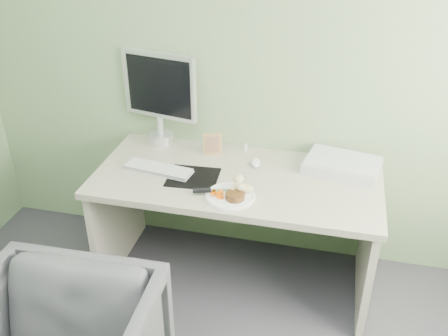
% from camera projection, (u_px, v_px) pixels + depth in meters
% --- Properties ---
extents(wall_back, '(3.50, 0.00, 3.50)m').
position_uv_depth(wall_back, '(252.00, 49.00, 2.80)').
color(wall_back, '#68805A').
rests_on(wall_back, floor).
extents(desk, '(1.60, 0.75, 0.73)m').
position_uv_depth(desk, '(236.00, 203.00, 2.88)').
color(desk, '#B6B099').
rests_on(desk, floor).
extents(plate, '(0.26, 0.26, 0.01)m').
position_uv_depth(plate, '(230.00, 196.00, 2.60)').
color(plate, white).
rests_on(plate, desk).
extents(steak, '(0.12, 0.12, 0.03)m').
position_uv_depth(steak, '(235.00, 196.00, 2.56)').
color(steak, black).
rests_on(steak, plate).
extents(potato_pile, '(0.14, 0.11, 0.07)m').
position_uv_depth(potato_pile, '(240.00, 186.00, 2.61)').
color(potato_pile, tan).
rests_on(potato_pile, plate).
extents(carrot_heap, '(0.07, 0.06, 0.04)m').
position_uv_depth(carrot_heap, '(218.00, 193.00, 2.58)').
color(carrot_heap, '#FF6B05').
rests_on(carrot_heap, plate).
extents(steak_knife, '(0.25, 0.09, 0.02)m').
position_uv_depth(steak_knife, '(210.00, 190.00, 2.62)').
color(steak_knife, silver).
rests_on(steak_knife, plate).
extents(mousepad, '(0.29, 0.26, 0.00)m').
position_uv_depth(mousepad, '(193.00, 177.00, 2.78)').
color(mousepad, black).
rests_on(mousepad, desk).
extents(keyboard, '(0.40, 0.17, 0.02)m').
position_uv_depth(keyboard, '(158.00, 169.00, 2.84)').
color(keyboard, white).
rests_on(keyboard, desk).
extents(computer_mouse, '(0.08, 0.11, 0.04)m').
position_uv_depth(computer_mouse, '(256.00, 163.00, 2.89)').
color(computer_mouse, white).
rests_on(computer_mouse, desk).
extents(photo_frame, '(0.11, 0.05, 0.14)m').
position_uv_depth(photo_frame, '(213.00, 144.00, 2.98)').
color(photo_frame, olive).
rests_on(photo_frame, desk).
extents(eyedrop_bottle, '(0.02, 0.02, 0.06)m').
position_uv_depth(eyedrop_bottle, '(246.00, 147.00, 3.04)').
color(eyedrop_bottle, white).
rests_on(eyedrop_bottle, desk).
extents(scanner, '(0.46, 0.35, 0.06)m').
position_uv_depth(scanner, '(342.00, 166.00, 2.83)').
color(scanner, silver).
rests_on(scanner, desk).
extents(monitor, '(0.48, 0.17, 0.58)m').
position_uv_depth(monitor, '(160.00, 93.00, 3.01)').
color(monitor, silver).
rests_on(monitor, desk).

